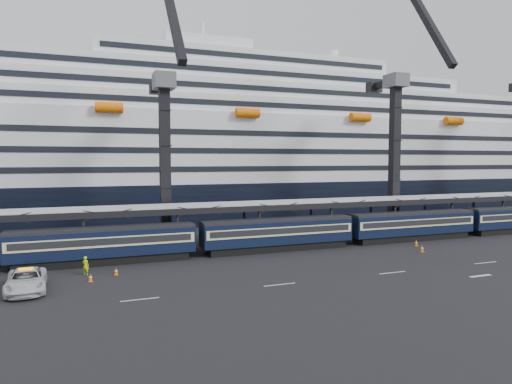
% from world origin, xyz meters
% --- Properties ---
extents(ground, '(260.00, 260.00, 0.00)m').
position_xyz_m(ground, '(0.00, 0.00, 0.00)').
color(ground, black).
rests_on(ground, ground).
extents(lane_markings, '(111.00, 4.27, 0.02)m').
position_xyz_m(lane_markings, '(8.15, -5.23, 0.01)').
color(lane_markings, beige).
rests_on(lane_markings, ground).
extents(train, '(133.05, 3.00, 4.05)m').
position_xyz_m(train, '(-4.65, 10.00, 2.20)').
color(train, black).
rests_on(train, ground).
extents(canopy, '(130.00, 6.25, 5.53)m').
position_xyz_m(canopy, '(0.00, 14.00, 5.25)').
color(canopy, '#979A9F').
rests_on(canopy, ground).
extents(cruise_ship, '(214.09, 28.84, 34.00)m').
position_xyz_m(cruise_ship, '(-1.08, 45.99, 12.34)').
color(cruise_ship, black).
rests_on(cruise_ship, ground).
extents(crane_dark_near, '(4.50, 17.75, 35.08)m').
position_xyz_m(crane_dark_near, '(-20.00, 18.59, 11.93)').
color(crane_dark_near, '#46494D').
rests_on(crane_dark_near, ground).
extents(crane_dark_mid, '(4.50, 18.24, 39.64)m').
position_xyz_m(crane_dark_mid, '(15.00, 17.59, 13.36)').
color(crane_dark_mid, '#46494D').
rests_on(crane_dark_mid, ground).
extents(pickup_truck, '(3.38, 6.77, 1.84)m').
position_xyz_m(pickup_truck, '(-34.60, 1.62, 0.92)').
color(pickup_truck, silver).
rests_on(pickup_truck, ground).
extents(worker, '(0.79, 0.74, 1.81)m').
position_xyz_m(worker, '(-29.92, 5.73, 0.90)').
color(worker, '#B8F00C').
rests_on(worker, ground).
extents(traffic_cone_b, '(0.38, 0.38, 0.77)m').
position_xyz_m(traffic_cone_b, '(-29.54, 3.01, 0.38)').
color(traffic_cone_b, orange).
rests_on(traffic_cone_b, ground).
extents(traffic_cone_c, '(0.37, 0.37, 0.74)m').
position_xyz_m(traffic_cone_c, '(-27.21, 4.74, 0.36)').
color(traffic_cone_c, orange).
rests_on(traffic_cone_c, ground).
extents(traffic_cone_d, '(0.43, 0.43, 0.86)m').
position_xyz_m(traffic_cone_d, '(7.72, 3.09, 0.42)').
color(traffic_cone_d, orange).
rests_on(traffic_cone_d, ground).
extents(traffic_cone_e, '(0.40, 0.40, 0.80)m').
position_xyz_m(traffic_cone_e, '(9.75, 6.50, 0.40)').
color(traffic_cone_e, orange).
rests_on(traffic_cone_e, ground).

